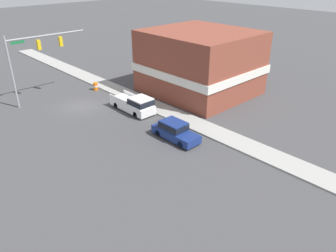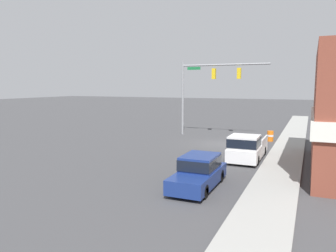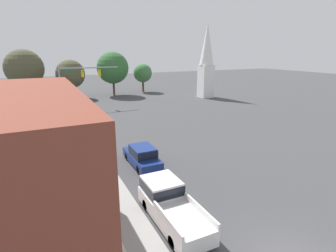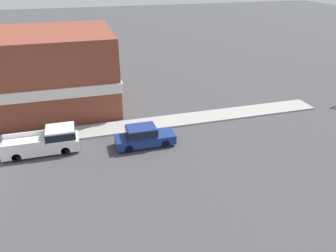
% 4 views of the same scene
% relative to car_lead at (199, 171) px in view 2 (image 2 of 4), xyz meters
% --- Properties ---
extents(ground_plane, '(200.00, 200.00, 0.00)m').
position_rel_car_lead_xyz_m(ground_plane, '(2.20, -12.35, -0.84)').
color(ground_plane, '#424244').
extents(sidewalk_curb, '(2.40, 60.00, 0.14)m').
position_rel_car_lead_xyz_m(sidewalk_curb, '(-3.50, -12.35, -0.77)').
color(sidewalk_curb, '#9E9E99').
rests_on(sidewalk_curb, ground).
extents(near_signal_assembly, '(8.86, 0.49, 7.65)m').
position_rel_car_lead_xyz_m(near_signal_assembly, '(4.66, -16.75, 4.77)').
color(near_signal_assembly, gray).
rests_on(near_signal_assembly, ground).
extents(car_lead, '(1.77, 4.59, 1.63)m').
position_rel_car_lead_xyz_m(car_lead, '(0.00, 0.00, 0.00)').
color(car_lead, black).
rests_on(car_lead, ground).
extents(pickup_truck_parked, '(1.97, 5.44, 1.85)m').
position_rel_car_lead_xyz_m(pickup_truck_parked, '(-1.11, -7.07, 0.07)').
color(pickup_truck_parked, black).
rests_on(pickup_truck_parked, ground).
extents(construction_barrel, '(0.58, 0.58, 0.96)m').
position_rel_car_lead_xyz_m(construction_barrel, '(-1.70, -15.75, -0.35)').
color(construction_barrel, orange).
rests_on(construction_barrel, ground).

